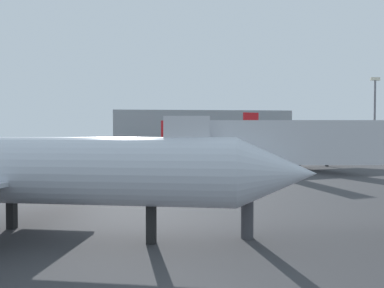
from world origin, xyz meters
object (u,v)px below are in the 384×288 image
(airplane_at_gate, at_px, (7,170))
(jet_bridge, at_px, (311,145))
(light_mast_right, at_px, (375,113))
(airplane_on_taxiway, at_px, (296,149))
(airplane_distant, at_px, (128,147))

(airplane_at_gate, distance_m, jet_bridge, 16.99)
(jet_bridge, relative_size, light_mast_right, 0.89)
(airplane_on_taxiway, height_order, airplane_distant, airplane_on_taxiway)
(airplane_at_gate, bearing_deg, airplane_on_taxiway, 62.58)
(airplane_distant, xyz_separation_m, jet_bridge, (16.74, -66.14, 2.17))
(jet_bridge, bearing_deg, airplane_distant, -71.32)
(airplane_on_taxiway, relative_size, jet_bridge, 1.56)
(airplane_at_gate, height_order, airplane_distant, airplane_at_gate)
(jet_bridge, height_order, light_mast_right, light_mast_right)
(airplane_at_gate, height_order, jet_bridge, airplane_at_gate)
(light_mast_right, bearing_deg, jet_bridge, -124.25)
(light_mast_right, bearing_deg, airplane_on_taxiway, -140.67)
(light_mast_right, bearing_deg, airplane_at_gate, -133.73)
(airplane_on_taxiway, bearing_deg, jet_bridge, -126.45)
(airplane_distant, height_order, jet_bridge, airplane_distant)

